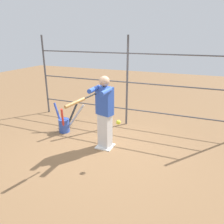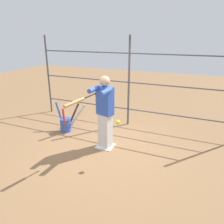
{
  "view_description": "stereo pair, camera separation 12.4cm",
  "coord_description": "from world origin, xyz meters",
  "px_view_note": "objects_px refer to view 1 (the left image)",
  "views": [
    {
      "loc": [
        -2.01,
        4.39,
        2.6
      ],
      "look_at": [
        -0.27,
        0.21,
        1.01
      ],
      "focal_mm": 35.0,
      "sensor_mm": 36.0,
      "label": 1
    },
    {
      "loc": [
        -2.12,
        4.34,
        2.6
      ],
      "look_at": [
        -0.27,
        0.21,
        1.01
      ],
      "focal_mm": 35.0,
      "sensor_mm": 36.0,
      "label": 2
    }
  ],
  "objects_px": {
    "baseball_bat_swinging": "(78,102)",
    "bat_bucket": "(65,123)",
    "batter": "(104,111)",
    "softball_in_flight": "(118,122)"
  },
  "relations": [
    {
      "from": "baseball_bat_swinging",
      "to": "bat_bucket",
      "type": "distance_m",
      "value": 2.19
    },
    {
      "from": "softball_in_flight",
      "to": "bat_bucket",
      "type": "height_order",
      "value": "softball_in_flight"
    },
    {
      "from": "softball_in_flight",
      "to": "bat_bucket",
      "type": "distance_m",
      "value": 2.28
    },
    {
      "from": "batter",
      "to": "softball_in_flight",
      "type": "distance_m",
      "value": 0.75
    },
    {
      "from": "batter",
      "to": "softball_in_flight",
      "type": "bearing_deg",
      "value": 136.81
    },
    {
      "from": "bat_bucket",
      "to": "softball_in_flight",
      "type": "bearing_deg",
      "value": 155.02
    },
    {
      "from": "softball_in_flight",
      "to": "bat_bucket",
      "type": "relative_size",
      "value": 0.11
    },
    {
      "from": "batter",
      "to": "bat_bucket",
      "type": "height_order",
      "value": "batter"
    },
    {
      "from": "batter",
      "to": "bat_bucket",
      "type": "bearing_deg",
      "value": -15.9
    },
    {
      "from": "batter",
      "to": "baseball_bat_swinging",
      "type": "bearing_deg",
      "value": 81.76
    }
  ]
}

